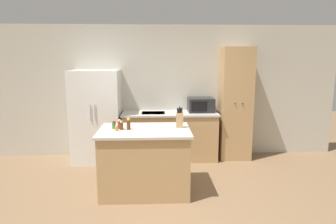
{
  "coord_description": "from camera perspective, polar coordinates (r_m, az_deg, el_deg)",
  "views": [
    {
      "loc": [
        -0.06,
        -3.65,
        1.98
      ],
      "look_at": [
        0.16,
        1.4,
        1.05
      ],
      "focal_mm": 32.0,
      "sensor_mm": 36.0,
      "label": 1
    }
  ],
  "objects": [
    {
      "name": "ground_plane",
      "position": [
        4.16,
        -1.4,
        -18.03
      ],
      "size": [
        14.0,
        14.0,
        0.0
      ],
      "primitive_type": "plane",
      "color": "#846647"
    },
    {
      "name": "wall_back",
      "position": [
        6.02,
        -1.85,
        3.93
      ],
      "size": [
        7.2,
        0.06,
        2.6
      ],
      "color": "beige",
      "rests_on": "ground_plane"
    },
    {
      "name": "refrigerator",
      "position": [
        5.84,
        -13.46,
        -0.82
      ],
      "size": [
        0.9,
        0.7,
        1.74
      ],
      "color": "white",
      "rests_on": "ground_plane"
    },
    {
      "name": "back_counter",
      "position": [
        5.86,
        0.38,
        -4.55
      ],
      "size": [
        1.84,
        0.63,
        0.93
      ],
      "color": "tan",
      "rests_on": "ground_plane"
    },
    {
      "name": "pantry_cabinet",
      "position": [
        5.97,
        12.65,
        1.55
      ],
      "size": [
        0.59,
        0.54,
        2.17
      ],
      "color": "tan",
      "rests_on": "ground_plane"
    },
    {
      "name": "kitchen_island",
      "position": [
        4.49,
        -4.42,
        -9.17
      ],
      "size": [
        1.32,
        0.92,
        0.95
      ],
      "color": "tan",
      "rests_on": "ground_plane"
    },
    {
      "name": "microwave",
      "position": [
        5.88,
        6.27,
        1.37
      ],
      "size": [
        0.49,
        0.4,
        0.27
      ],
      "color": "#232326",
      "rests_on": "back_counter"
    },
    {
      "name": "knife_block",
      "position": [
        4.41,
        2.23,
        -1.48
      ],
      "size": [
        0.1,
        0.06,
        0.32
      ],
      "color": "tan",
      "rests_on": "kitchen_island"
    },
    {
      "name": "spice_bottle_tall_dark",
      "position": [
        4.32,
        -9.81,
        -3.04
      ],
      "size": [
        0.04,
        0.04,
        0.08
      ],
      "color": "gold",
      "rests_on": "kitchen_island"
    },
    {
      "name": "spice_bottle_short_red",
      "position": [
        4.36,
        -8.87,
        -2.58
      ],
      "size": [
        0.05,
        0.05,
        0.13
      ],
      "color": "#563319",
      "rests_on": "kitchen_island"
    },
    {
      "name": "spice_bottle_amber_oil",
      "position": [
        4.45,
        -10.24,
        -2.47
      ],
      "size": [
        0.06,
        0.06,
        0.11
      ],
      "color": "#337033",
      "rests_on": "kitchen_island"
    },
    {
      "name": "spice_bottle_green_herb",
      "position": [
        4.42,
        -9.23,
        -2.36
      ],
      "size": [
        0.05,
        0.05,
        0.14
      ],
      "color": "#B2281E",
      "rests_on": "kitchen_island"
    },
    {
      "name": "spice_bottle_pale_salt",
      "position": [
        4.35,
        -7.52,
        -2.33
      ],
      "size": [
        0.05,
        0.05,
        0.17
      ],
      "color": "#563319",
      "rests_on": "kitchen_island"
    }
  ]
}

